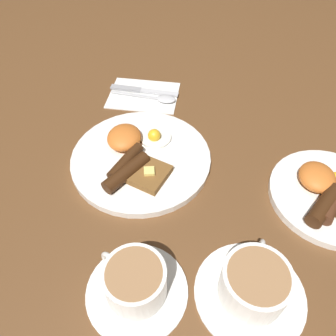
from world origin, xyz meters
TOP-DOWN VIEW (x-y plane):
  - ground_plane at (0.00, 0.00)m, footprint 3.00×3.00m
  - breakfast_plate_near at (0.00, -0.00)m, footprint 0.29×0.29m
  - breakfast_plate_far at (0.06, 0.37)m, footprint 0.23×0.23m
  - teacup_near at (0.27, 0.04)m, footprint 0.16×0.16m
  - teacup_far at (0.26, 0.21)m, footprint 0.17×0.17m
  - napkin at (-0.23, -0.03)m, footprint 0.14×0.18m
  - knife at (-0.24, -0.04)m, footprint 0.03×0.18m
  - spoon at (-0.21, 0.01)m, footprint 0.04×0.17m

SIDE VIEW (x-z plane):
  - ground_plane at x=0.00m, z-range 0.00..0.00m
  - napkin at x=-0.23m, z-range 0.00..0.01m
  - knife at x=-0.24m, z-range 0.00..0.01m
  - spoon at x=-0.21m, z-range 0.00..0.01m
  - breakfast_plate_near at x=0.00m, z-range -0.01..0.04m
  - breakfast_plate_far at x=0.06m, z-range -0.01..0.04m
  - teacup_near at x=0.27m, z-range 0.00..0.06m
  - teacup_far at x=0.26m, z-range 0.00..0.07m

